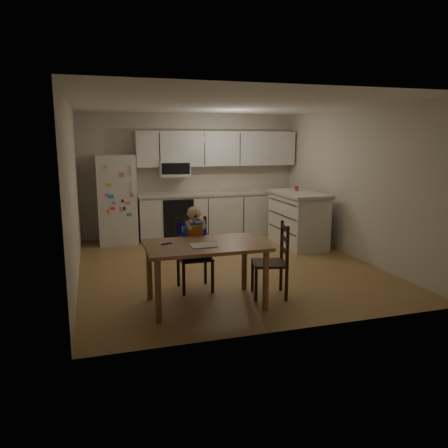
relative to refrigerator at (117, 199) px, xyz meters
name	(u,v)px	position (x,y,z in m)	size (l,w,h in m)	color
room	(218,185)	(1.55, -1.67, 0.40)	(4.52, 5.01, 2.51)	olive
refrigerator	(117,199)	(0.00, 0.00, 0.00)	(0.72, 0.70, 1.70)	silver
kitchen_run	(218,194)	(2.05, 0.09, 0.03)	(3.37, 0.62, 2.15)	silver
kitchen_island	(298,219)	(3.25, -1.23, -0.34)	(0.72, 1.38, 1.02)	silver
red_cup	(297,188)	(3.32, -0.99, 0.21)	(0.07, 0.07, 0.09)	red
dining_table	(205,252)	(0.82, -3.67, -0.19)	(1.42, 0.91, 0.76)	brown
napkin	(203,245)	(0.77, -3.78, -0.08)	(0.29, 0.25, 0.01)	silver
toddler_spoon	(166,244)	(0.36, -3.57, -0.08)	(0.02, 0.02, 0.12)	#1609B3
chair_booster	(194,239)	(0.82, -3.06, -0.17)	(0.43, 0.43, 1.12)	black
chair_side	(277,255)	(1.76, -3.65, -0.31)	(0.51, 0.51, 0.95)	black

